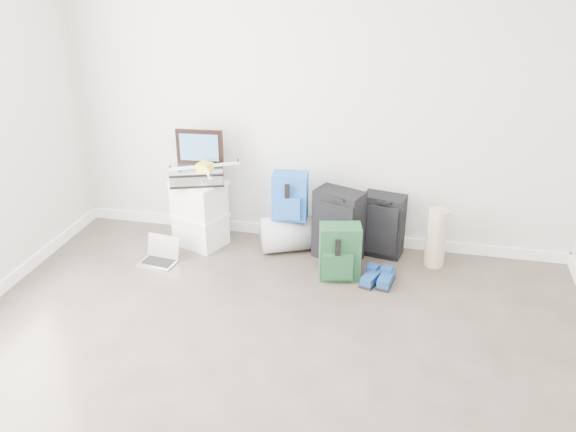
% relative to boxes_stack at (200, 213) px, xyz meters
% --- Properties ---
extents(ground, '(5.00, 5.00, 0.00)m').
position_rel_boxes_stack_xyz_m(ground, '(0.99, -2.16, -0.31)').
color(ground, '#3B312B').
rests_on(ground, ground).
extents(room_envelope, '(4.52, 5.02, 2.71)m').
position_rel_boxes_stack_xyz_m(room_envelope, '(0.99, -2.14, 1.41)').
color(room_envelope, silver).
rests_on(room_envelope, ground).
extents(boxes_stack, '(0.53, 0.48, 0.61)m').
position_rel_boxes_stack_xyz_m(boxes_stack, '(0.00, 0.00, 0.00)').
color(boxes_stack, silver).
rests_on(boxes_stack, ground).
extents(briefcase, '(0.54, 0.46, 0.13)m').
position_rel_boxes_stack_xyz_m(briefcase, '(0.00, -0.00, 0.37)').
color(briefcase, '#B2B2B7').
rests_on(briefcase, boxes_stack).
extents(painting, '(0.42, 0.06, 0.31)m').
position_rel_boxes_stack_xyz_m(painting, '(0.00, 0.10, 0.59)').
color(painting, black).
rests_on(painting, briefcase).
extents(drone, '(0.55, 0.55, 0.05)m').
position_rel_boxes_stack_xyz_m(drone, '(0.08, -0.02, 0.46)').
color(drone, yellow).
rests_on(drone, briefcase).
extents(duffel_bag, '(0.60, 0.50, 0.32)m').
position_rel_boxes_stack_xyz_m(duffel_bag, '(0.82, 0.07, -0.15)').
color(duffel_bag, gray).
rests_on(duffel_bag, ground).
extents(blue_backpack, '(0.31, 0.24, 0.42)m').
position_rel_boxes_stack_xyz_m(blue_backpack, '(0.82, 0.04, 0.21)').
color(blue_backpack, '#1B4DB5').
rests_on(blue_backpack, duffel_bag).
extents(large_suitcase, '(0.46, 0.38, 0.63)m').
position_rel_boxes_stack_xyz_m(large_suitcase, '(1.26, 0.01, 0.01)').
color(large_suitcase, black).
rests_on(large_suitcase, ground).
extents(green_backpack, '(0.37, 0.30, 0.46)m').
position_rel_boxes_stack_xyz_m(green_backpack, '(1.32, -0.33, -0.08)').
color(green_backpack, '#143823').
rests_on(green_backpack, ground).
extents(carry_on, '(0.39, 0.29, 0.56)m').
position_rel_boxes_stack_xyz_m(carry_on, '(1.63, 0.15, -0.03)').
color(carry_on, black).
rests_on(carry_on, ground).
extents(shoes, '(0.28, 0.28, 0.09)m').
position_rel_boxes_stack_xyz_m(shoes, '(1.65, -0.36, -0.27)').
color(shoes, black).
rests_on(shoes, ground).
extents(rolled_rug, '(0.17, 0.17, 0.51)m').
position_rel_boxes_stack_xyz_m(rolled_rug, '(2.09, 0.06, -0.05)').
color(rolled_rug, tan).
rests_on(rolled_rug, ground).
extents(laptop, '(0.33, 0.26, 0.22)m').
position_rel_boxes_stack_xyz_m(laptop, '(-0.23, -0.39, -0.26)').
color(laptop, '#BABABF').
rests_on(laptop, ground).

